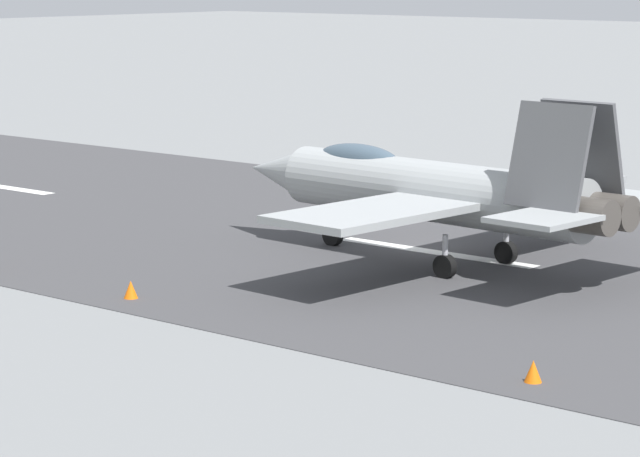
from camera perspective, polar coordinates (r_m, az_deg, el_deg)
ground_plane at (r=51.09m, az=4.14°, el=-0.89°), size 400.00×400.00×0.00m
runway_strip at (r=51.07m, az=4.15°, el=-0.88°), size 240.00×26.00×0.02m
fighter_jet at (r=48.69m, az=4.37°, el=1.52°), size 16.12×14.96×5.68m
marker_cone_near at (r=35.34m, az=8.21°, el=-5.48°), size 0.44×0.44×0.55m
marker_cone_mid at (r=44.03m, az=-7.30°, el=-2.36°), size 0.44×0.44×0.55m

